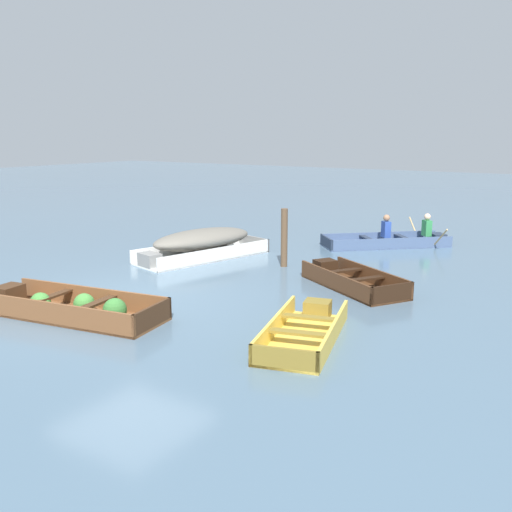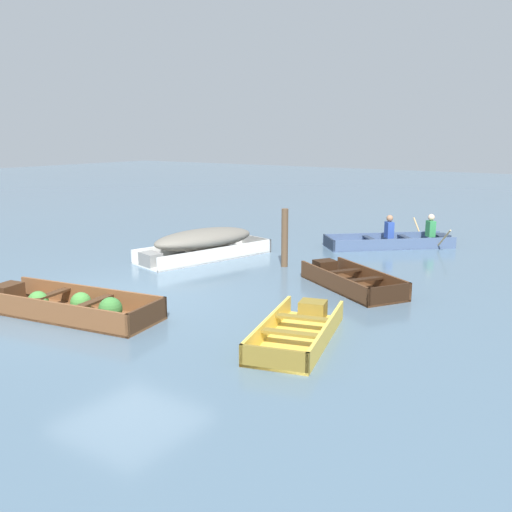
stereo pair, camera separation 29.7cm
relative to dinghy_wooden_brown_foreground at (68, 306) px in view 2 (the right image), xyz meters
The scene contains 7 objects.
ground_plane 1.18m from the dinghy_wooden_brown_foreground, 80.51° to the left, with size 80.00×80.00×0.00m, color slate.
dinghy_wooden_brown_foreground is the anchor object (origin of this frame).
skiff_white_near_moored 4.98m from the dinghy_wooden_brown_foreground, 101.80° to the left, with size 2.02×3.64×0.73m.
skiff_yellow_mid_moored 4.05m from the dinghy_wooden_brown_foreground, 18.44° to the left, with size 1.59×2.62×0.32m.
skiff_dark_varnish_far_moored 5.43m from the dinghy_wooden_brown_foreground, 54.10° to the left, with size 2.63×2.12×0.36m.
rowboat_slate_blue_with_crew 9.34m from the dinghy_wooden_brown_foreground, 74.97° to the left, with size 3.28×3.23×0.88m.
mooring_post 5.36m from the dinghy_wooden_brown_foreground, 77.46° to the left, with size 0.16×0.16×1.37m, color brown.
Camera 2 is at (7.78, -7.06, 3.07)m, focal length 40.00 mm.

